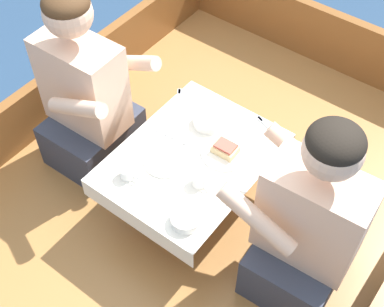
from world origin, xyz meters
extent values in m
plane|color=navy|center=(0.00, 0.00, 0.00)|extent=(60.00, 60.00, 0.00)
cube|color=#9E6B38|center=(0.00, 0.00, 0.16)|extent=(2.00, 2.90, 0.32)
cube|color=brown|center=(-0.97, 0.00, 0.48)|extent=(0.06, 2.90, 0.32)
cube|color=brown|center=(0.00, 1.42, 0.50)|extent=(1.88, 0.06, 0.36)
cylinder|color=#B2B2B7|center=(0.00, 0.06, 0.49)|extent=(0.07, 0.07, 0.34)
cube|color=#9E6B38|center=(0.00, 0.06, 0.67)|extent=(0.58, 0.76, 0.02)
cube|color=white|center=(0.00, 0.06, 0.68)|extent=(0.61, 0.79, 0.00)
cube|color=white|center=(0.00, -0.33, 0.63)|extent=(0.61, 0.00, 0.10)
cube|color=white|center=(0.00, 0.45, 0.63)|extent=(0.61, 0.00, 0.10)
cube|color=#333847|center=(-0.61, 0.01, 0.45)|extent=(0.37, 0.45, 0.26)
cube|color=beige|center=(-0.61, 0.01, 0.81)|extent=(0.41, 0.23, 0.47)
sphere|color=beige|center=(-0.61, 0.01, 1.21)|extent=(0.21, 0.21, 0.21)
ellipsoid|color=#472D19|center=(-0.61, 0.01, 1.26)|extent=(0.20, 0.20, 0.12)
cylinder|color=beige|center=(-0.46, 0.20, 0.89)|extent=(0.34, 0.08, 0.21)
cylinder|color=beige|center=(-0.45, -0.16, 0.89)|extent=(0.34, 0.08, 0.21)
cube|color=#333847|center=(0.61, 0.02, 0.45)|extent=(0.38, 0.46, 0.26)
cube|color=beige|center=(0.61, 0.02, 0.81)|extent=(0.41, 0.24, 0.46)
sphere|color=beige|center=(0.61, 0.02, 1.19)|extent=(0.21, 0.21, 0.21)
ellipsoid|color=black|center=(0.61, 0.02, 1.24)|extent=(0.20, 0.20, 0.12)
cylinder|color=beige|center=(0.47, -0.17, 0.88)|extent=(0.34, 0.09, 0.21)
cylinder|color=beige|center=(0.45, 0.19, 0.88)|extent=(0.34, 0.09, 0.21)
cylinder|color=white|center=(0.11, 0.16, 0.69)|extent=(0.22, 0.22, 0.01)
cylinder|color=white|center=(-0.08, -0.04, 0.69)|extent=(0.19, 0.19, 0.01)
cube|color=#E0BC7F|center=(0.11, 0.16, 0.71)|extent=(0.11, 0.08, 0.04)
cube|color=#B74C3D|center=(0.11, 0.16, 0.73)|extent=(0.09, 0.07, 0.01)
cylinder|color=white|center=(-0.06, 0.27, 0.70)|extent=(0.15, 0.15, 0.04)
cylinder|color=beige|center=(-0.06, 0.27, 0.71)|extent=(0.12, 0.12, 0.02)
cylinder|color=white|center=(0.19, -0.23, 0.70)|extent=(0.13, 0.13, 0.04)
cylinder|color=beige|center=(0.19, -0.23, 0.71)|extent=(0.10, 0.10, 0.02)
cylinder|color=white|center=(-0.16, -0.20, 0.71)|extent=(0.07, 0.07, 0.05)
torus|color=white|center=(-0.11, -0.20, 0.71)|extent=(0.04, 0.01, 0.04)
cylinder|color=#3D2314|center=(-0.16, -0.20, 0.72)|extent=(0.06, 0.06, 0.01)
cylinder|color=white|center=(0.12, -0.04, 0.71)|extent=(0.07, 0.07, 0.06)
torus|color=white|center=(0.16, -0.04, 0.71)|extent=(0.04, 0.01, 0.04)
cylinder|color=#3D2314|center=(0.12, -0.04, 0.73)|extent=(0.06, 0.06, 0.01)
cube|color=silver|center=(0.04, 0.34, 0.68)|extent=(0.15, 0.10, 0.00)
ellipsoid|color=silver|center=(-0.02, 0.37, 0.69)|extent=(0.04, 0.02, 0.01)
cube|color=silver|center=(-0.15, 0.09, 0.68)|extent=(0.17, 0.03, 0.00)
ellipsoid|color=silver|center=(-0.08, 0.10, 0.69)|extent=(0.04, 0.02, 0.01)
cube|color=silver|center=(-0.26, 0.30, 0.68)|extent=(0.11, 0.15, 0.00)
cube|color=silver|center=(-0.30, 0.36, 0.68)|extent=(0.04, 0.04, 0.00)
cube|color=silver|center=(-0.22, 0.19, 0.68)|extent=(0.13, 0.13, 0.00)
cube|color=silver|center=(0.21, -0.02, 0.68)|extent=(0.15, 0.11, 0.00)
ellipsoid|color=silver|center=(0.16, 0.02, 0.69)|extent=(0.04, 0.02, 0.01)
cube|color=silver|center=(0.18, 0.41, 0.68)|extent=(0.16, 0.07, 0.00)
cube|color=silver|center=(0.12, 0.44, 0.68)|extent=(0.04, 0.03, 0.00)
camera|label=1|loc=(0.92, -1.16, 2.53)|focal=50.00mm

